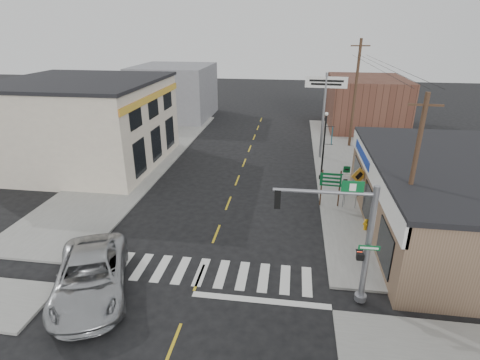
# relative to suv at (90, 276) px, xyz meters

# --- Properties ---
(ground) EXTENTS (140.00, 140.00, 0.00)m
(ground) POSITION_rel_suv_xyz_m (4.40, 1.72, -0.88)
(ground) COLOR black
(ground) RESTS_ON ground
(sidewalk_right) EXTENTS (6.00, 38.00, 0.13)m
(sidewalk_right) POSITION_rel_suv_xyz_m (13.40, 14.72, -0.81)
(sidewalk_right) COLOR gray
(sidewalk_right) RESTS_ON ground
(sidewalk_left) EXTENTS (6.00, 38.00, 0.13)m
(sidewalk_left) POSITION_rel_suv_xyz_m (-4.60, 14.72, -0.81)
(sidewalk_left) COLOR gray
(sidewalk_left) RESTS_ON ground
(center_line) EXTENTS (0.12, 56.00, 0.01)m
(center_line) POSITION_rel_suv_xyz_m (4.40, 9.72, -0.87)
(center_line) COLOR gold
(center_line) RESTS_ON ground
(crosswalk) EXTENTS (11.00, 2.20, 0.01)m
(crosswalk) POSITION_rel_suv_xyz_m (4.40, 2.12, -0.87)
(crosswalk) COLOR silver
(crosswalk) RESTS_ON ground
(left_building) EXTENTS (12.00, 12.00, 6.80)m
(left_building) POSITION_rel_suv_xyz_m (-8.60, 15.72, 2.52)
(left_building) COLOR beige
(left_building) RESTS_ON ground
(bldg_distant_right) EXTENTS (8.00, 10.00, 5.60)m
(bldg_distant_right) POSITION_rel_suv_xyz_m (16.40, 31.72, 1.92)
(bldg_distant_right) COLOR brown
(bldg_distant_right) RESTS_ON ground
(bldg_distant_left) EXTENTS (9.00, 10.00, 6.40)m
(bldg_distant_left) POSITION_rel_suv_xyz_m (-6.60, 33.72, 2.32)
(bldg_distant_left) COLOR slate
(bldg_distant_left) RESTS_ON ground
(suv) EXTENTS (5.09, 6.94, 1.75)m
(suv) POSITION_rel_suv_xyz_m (0.00, 0.00, 0.00)
(suv) COLOR #A5A7AA
(suv) RESTS_ON ground
(traffic_signal_pole) EXTENTS (4.29, 0.36, 5.43)m
(traffic_signal_pole) POSITION_rel_suv_xyz_m (10.95, 1.02, 2.50)
(traffic_signal_pole) COLOR gray
(traffic_signal_pole) RESTS_ON sidewalk_right
(guide_sign) EXTENTS (1.39, 0.13, 2.44)m
(guide_sign) POSITION_rel_suv_xyz_m (10.95, 10.00, 0.85)
(guide_sign) COLOR #483221
(guide_sign) RESTS_ON sidewalk_right
(fire_hydrant) EXTENTS (0.21, 0.21, 0.67)m
(fire_hydrant) POSITION_rel_suv_xyz_m (12.77, 7.17, -0.38)
(fire_hydrant) COLOR #CE9311
(fire_hydrant) RESTS_ON sidewalk_right
(ped_crossing_sign) EXTENTS (1.09, 0.08, 2.80)m
(ped_crossing_sign) POSITION_rel_suv_xyz_m (12.58, 9.86, 1.16)
(ped_crossing_sign) COLOR gray
(ped_crossing_sign) RESTS_ON sidewalk_right
(lamp_post) EXTENTS (0.66, 0.52, 5.12)m
(lamp_post) POSITION_rel_suv_xyz_m (10.76, 14.60, 2.23)
(lamp_post) COLOR black
(lamp_post) RESTS_ON sidewalk_right
(dance_center_sign) EXTENTS (3.42, 0.21, 7.26)m
(dance_center_sign) POSITION_rel_suv_xyz_m (10.90, 19.77, 4.68)
(dance_center_sign) COLOR gray
(dance_center_sign) RESTS_ON sidewalk_right
(bare_tree) EXTENTS (2.27, 2.27, 4.54)m
(bare_tree) POSITION_rel_suv_xyz_m (13.74, 5.98, 2.83)
(bare_tree) COLOR black
(bare_tree) RESTS_ON sidewalk_right
(shrub_front) EXTENTS (1.18, 1.18, 0.88)m
(shrub_front) POSITION_rel_suv_xyz_m (14.89, 4.55, -0.30)
(shrub_front) COLOR #1A3618
(shrub_front) RESTS_ON sidewalk_right
(shrub_back) EXTENTS (1.16, 1.16, 0.87)m
(shrub_back) POSITION_rel_suv_xyz_m (13.64, 8.36, -0.31)
(shrub_back) COLOR #1B3216
(shrub_back) RESTS_ON sidewalk_right
(utility_pole_near) EXTENTS (1.44, 0.22, 8.25)m
(utility_pole_near) POSITION_rel_suv_xyz_m (13.86, 4.35, 3.49)
(utility_pole_near) COLOR #432B23
(utility_pole_near) RESTS_ON sidewalk_right
(utility_pole_far) EXTENTS (1.70, 0.26, 9.79)m
(utility_pole_far) POSITION_rel_suv_xyz_m (13.90, 23.72, 4.27)
(utility_pole_far) COLOR #452C22
(utility_pole_far) RESTS_ON sidewalk_right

